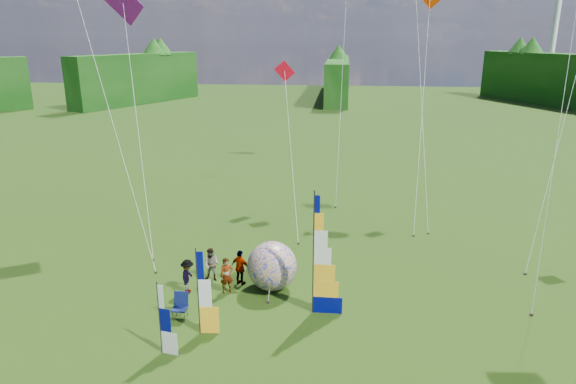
# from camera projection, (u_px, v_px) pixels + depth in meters

# --- Properties ---
(ground) EXTENTS (220.00, 220.00, 0.00)m
(ground) POSITION_uv_depth(u_px,v_px,m) (303.00, 365.00, 19.12)
(ground) COLOR #2F490C
(ground) RESTS_ON ground
(treeline_ring) EXTENTS (210.00, 210.00, 8.00)m
(treeline_ring) POSITION_uv_depth(u_px,v_px,m) (304.00, 267.00, 17.94)
(treeline_ring) COLOR #29561A
(treeline_ring) RESTS_ON ground
(turbine_right) EXTENTS (8.00, 1.20, 30.00)m
(turbine_right) POSITION_uv_depth(u_px,v_px,m) (556.00, 18.00, 107.09)
(turbine_right) COLOR silver
(turbine_right) RESTS_ON ground
(feather_banner_main) EXTENTS (1.46, 0.10, 5.46)m
(feather_banner_main) POSITION_uv_depth(u_px,v_px,m) (313.00, 256.00, 21.94)
(feather_banner_main) COLOR #030865
(feather_banner_main) RESTS_ON ground
(side_banner_left) EXTENTS (1.02, 0.18, 3.66)m
(side_banner_left) POSITION_uv_depth(u_px,v_px,m) (198.00, 293.00, 20.62)
(side_banner_left) COLOR yellow
(side_banner_left) RESTS_ON ground
(side_banner_far) EXTENTS (0.88, 0.27, 2.93)m
(side_banner_far) POSITION_uv_depth(u_px,v_px,m) (160.00, 319.00, 19.42)
(side_banner_far) COLOR white
(side_banner_far) RESTS_ON ground
(bol_inflatable) EXTENTS (2.78, 2.78, 2.39)m
(bol_inflatable) POSITION_uv_depth(u_px,v_px,m) (272.00, 266.00, 24.53)
(bol_inflatable) COLOR #061FA0
(bol_inflatable) RESTS_ON ground
(spectator_a) EXTENTS (0.75, 0.65, 1.74)m
(spectator_a) POSITION_uv_depth(u_px,v_px,m) (227.00, 275.00, 24.29)
(spectator_a) COLOR #66594C
(spectator_a) RESTS_ON ground
(spectator_b) EXTENTS (0.86, 0.49, 1.69)m
(spectator_b) POSITION_uv_depth(u_px,v_px,m) (212.00, 265.00, 25.48)
(spectator_b) COLOR #66594C
(spectator_b) RESTS_ON ground
(spectator_c) EXTENTS (0.42, 1.09, 1.68)m
(spectator_c) POSITION_uv_depth(u_px,v_px,m) (188.00, 276.00, 24.26)
(spectator_c) COLOR #66594C
(spectator_c) RESTS_ON ground
(spectator_d) EXTENTS (1.14, 0.82, 1.79)m
(spectator_d) POSITION_uv_depth(u_px,v_px,m) (240.00, 268.00, 25.03)
(spectator_d) COLOR #66594C
(spectator_d) RESTS_ON ground
(camp_chair) EXTENTS (0.68, 0.68, 1.16)m
(camp_chair) POSITION_uv_depth(u_px,v_px,m) (180.00, 307.00, 22.05)
(camp_chair) COLOR #0B1440
(camp_chair) RESTS_ON ground
(kite_whale) EXTENTS (8.90, 14.28, 20.59)m
(kite_whale) POSITION_uv_depth(u_px,v_px,m) (421.00, 58.00, 34.03)
(kite_whale) COLOR black
(kite_whale) RESTS_ON ground
(kite_rainbow_delta) EXTENTS (9.20, 11.97, 15.85)m
(kite_rainbow_delta) POSITION_uv_depth(u_px,v_px,m) (136.00, 106.00, 28.89)
(kite_rainbow_delta) COLOR #F80006
(kite_rainbow_delta) RESTS_ON ground
(kite_parafoil) EXTENTS (6.69, 9.92, 18.27)m
(kite_parafoil) POSITION_uv_depth(u_px,v_px,m) (564.00, 98.00, 22.38)
(kite_parafoil) COLOR #A80802
(kite_parafoil) RESTS_ON ground
(small_kite_red) EXTENTS (8.55, 12.89, 10.56)m
(small_kite_red) POSITION_uv_depth(u_px,v_px,m) (291.00, 139.00, 33.22)
(small_kite_red) COLOR red
(small_kite_red) RESTS_ON ground
(small_kite_orange) EXTENTS (3.70, 11.28, 15.29)m
(small_kite_orange) POSITION_uv_depth(u_px,v_px,m) (423.00, 101.00, 33.23)
(small_kite_orange) COLOR #FC3B00
(small_kite_orange) RESTS_ON ground
(small_kite_yellow) EXTENTS (9.72, 11.43, 13.73)m
(small_kite_yellow) POSITION_uv_depth(u_px,v_px,m) (561.00, 130.00, 27.59)
(small_kite_yellow) COLOR yellow
(small_kite_yellow) RESTS_ON ground
(small_kite_pink) EXTENTS (9.97, 9.25, 17.82)m
(small_kite_pink) POSITION_uv_depth(u_px,v_px,m) (107.00, 94.00, 26.02)
(small_kite_pink) COLOR #F12A80
(small_kite_pink) RESTS_ON ground
(small_kite_green) EXTENTS (3.97, 11.74, 21.91)m
(small_kite_green) POSITION_uv_depth(u_px,v_px,m) (344.00, 46.00, 37.53)
(small_kite_green) COLOR #25A312
(small_kite_green) RESTS_ON ground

